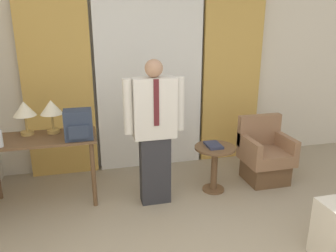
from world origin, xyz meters
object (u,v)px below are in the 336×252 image
object	(u,v)px
desk	(41,148)
side_table	(214,161)
table_lamp_right	(51,109)
armchair	(265,157)
backpack	(78,125)
book	(213,145)
table_lamp_left	(24,111)
person	(155,129)

from	to	relation	value
desk	side_table	xyz separation A→B (m)	(1.99, -0.21, -0.28)
desk	table_lamp_right	bearing A→B (deg)	43.81
desk	table_lamp_right	size ratio (longest dim) A/B	3.17
armchair	backpack	bearing A→B (deg)	-178.88
desk	book	distance (m)	1.99
table_lamp_left	table_lamp_right	distance (m)	0.28
person	book	bearing A→B (deg)	7.43
desk	person	distance (m)	1.29
desk	armchair	distance (m)	2.77
desk	backpack	xyz separation A→B (m)	(0.43, -0.14, 0.28)
table_lamp_left	person	size ratio (longest dim) A/B	0.23
side_table	person	bearing A→B (deg)	-174.21
desk	armchair	bearing A→B (deg)	-2.06
armchair	side_table	xyz separation A→B (m)	(-0.75, -0.11, 0.07)
table_lamp_left	book	world-z (taller)	table_lamp_left
backpack	book	xyz separation A→B (m)	(1.55, -0.05, -0.36)
desk	book	xyz separation A→B (m)	(1.98, -0.19, -0.08)
desk	side_table	distance (m)	2.02
table_lamp_left	side_table	world-z (taller)	table_lamp_left
desk	side_table	size ratio (longest dim) A/B	2.10
table_lamp_right	side_table	world-z (taller)	table_lamp_right
backpack	book	size ratio (longest dim) A/B	1.26
table_lamp_right	person	distance (m)	1.19
backpack	book	distance (m)	1.59
table_lamp_left	side_table	distance (m)	2.27
backpack	person	bearing A→B (deg)	-10.03
book	backpack	bearing A→B (deg)	178.30
backpack	book	world-z (taller)	backpack
desk	backpack	world-z (taller)	backpack
person	side_table	xyz separation A→B (m)	(0.76, 0.08, -0.50)
armchair	table_lamp_right	bearing A→B (deg)	174.86
backpack	table_lamp_right	bearing A→B (deg)	135.82
backpack	armchair	xyz separation A→B (m)	(2.31, 0.05, -0.63)
side_table	table_lamp_left	bearing A→B (deg)	170.81
side_table	desk	bearing A→B (deg)	174.00
side_table	book	distance (m)	0.20
desk	table_lamp_left	distance (m)	0.45
table_lamp_left	table_lamp_right	bearing A→B (deg)	0.00
table_lamp_right	desk	bearing A→B (deg)	-136.19
desk	side_table	bearing A→B (deg)	-6.00
armchair	side_table	size ratio (longest dim) A/B	1.46
armchair	side_table	distance (m)	0.76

